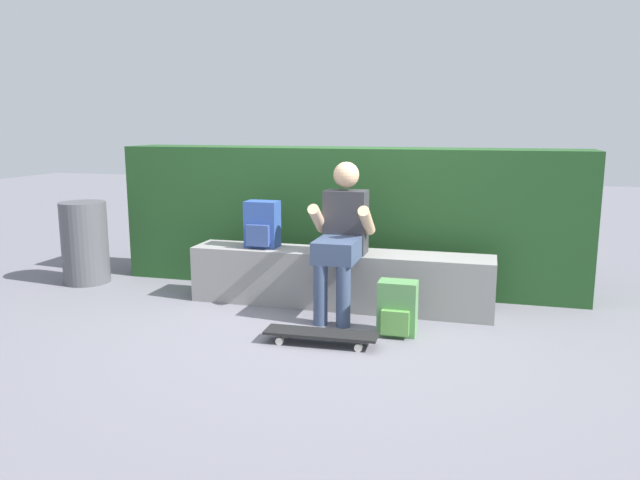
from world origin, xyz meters
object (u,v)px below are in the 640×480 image
Objects in this scene: person_skater at (342,233)px; backpack_on_bench at (262,225)px; skateboard_near_person at (321,334)px; trash_bin at (85,243)px; bench_main at (339,279)px; backpack_on_ground at (397,309)px.

backpack_on_bench is (-0.75, 0.20, -0.00)m from person_skater.
trash_bin reaches higher than skateboard_near_person.
skateboard_near_person is (0.10, -0.94, -0.16)m from bench_main.
person_skater is 0.79m from backpack_on_ground.
trash_bin is (-1.88, 0.13, -0.27)m from backpack_on_bench.
backpack_on_ground is at bearing -36.46° from person_skater.
backpack_on_bench reaches higher than backpack_on_ground.
backpack_on_bench is 1.47m from backpack_on_ground.
backpack_on_bench reaches higher than skateboard_near_person.
bench_main is at bearing -2.69° from trash_bin.
bench_main is 6.37× the size of backpack_on_ground.
backpack_on_bench is at bearing -3.94° from trash_bin.
trash_bin is at bearing 177.31° from bench_main.
trash_bin reaches higher than backpack_on_ground.
person_skater is (0.07, -0.21, 0.43)m from bench_main.
person_skater reaches higher than skateboard_near_person.
backpack_on_ground is at bearing -45.25° from bench_main.
bench_main is 0.83m from backpack_on_ground.
person_skater is 1.55× the size of trash_bin.
skateboard_near_person is (0.03, -0.73, -0.59)m from person_skater.
person_skater is 3.06× the size of backpack_on_bench.
person_skater reaches higher than backpack_on_bench.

